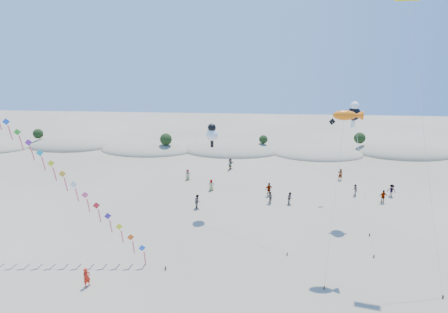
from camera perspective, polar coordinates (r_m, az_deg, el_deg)
dune_ridge at (r=70.56m, az=1.96°, el=0.98°), size 145.30×11.49×5.57m
kite_train at (r=40.19m, az=-28.14°, el=2.33°), size 26.15×6.62×22.06m
fish_kite at (r=34.61m, az=18.34°, el=5.90°), size 3.18×5.74×14.63m
cartoon_kite_low at (r=43.79m, az=-1.84°, el=3.52°), size 9.11×10.36×11.06m
cartoon_kite_high at (r=44.39m, az=19.21°, el=6.36°), size 2.00×10.04×13.85m
parafoil_kite at (r=37.03m, az=26.36°, el=19.99°), size 4.46×8.18×24.30m
dark_kite at (r=48.04m, az=17.55°, el=0.66°), size 3.16×11.06×10.70m
flyer_foreground at (r=36.05m, az=-20.19°, el=-16.90°), size 0.73×0.77×1.76m
beachgoers at (r=52.77m, az=8.40°, el=-4.41°), size 29.57×15.94×1.90m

